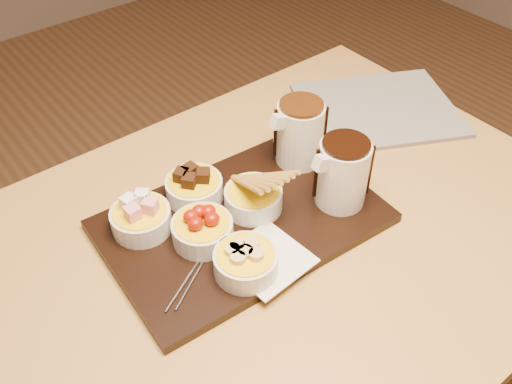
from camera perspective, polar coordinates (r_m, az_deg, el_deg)
dining_table at (r=1.03m, az=-0.28°, el=-9.16°), size 1.20×0.80×0.75m
serving_board at (r=0.98m, az=-1.38°, el=-2.94°), size 0.48×0.33×0.02m
napkin at (r=0.91m, az=1.09°, el=-6.71°), size 0.13×0.13×0.00m
bowl_marshmallows at (r=0.96m, az=-11.41°, el=-2.73°), size 0.10×0.10×0.04m
bowl_cake at (r=1.00m, az=-6.18°, el=0.29°), size 0.10×0.10×0.04m
bowl_strawberries at (r=0.93m, az=-5.36°, el=-3.91°), size 0.10×0.10×0.04m
bowl_biscotti at (r=0.98m, az=-0.27°, el=-0.73°), size 0.10×0.10×0.04m
bowl_bananas at (r=0.88m, az=-1.04°, el=-7.09°), size 0.10×0.10×0.04m
pitcher_dark_chocolate at (r=0.97m, az=8.64°, el=1.81°), size 0.09×0.09×0.12m
pitcher_milk_chocolate at (r=1.05m, az=4.40°, el=5.84°), size 0.09×0.09×0.12m
fondue_skewers at (r=0.92m, az=-5.04°, el=-5.76°), size 0.15×0.24×0.01m
newspaper at (r=1.27m, az=12.07°, el=8.08°), size 0.41×0.38×0.01m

